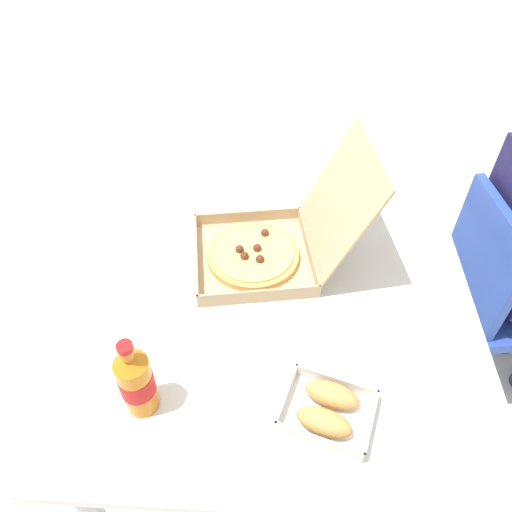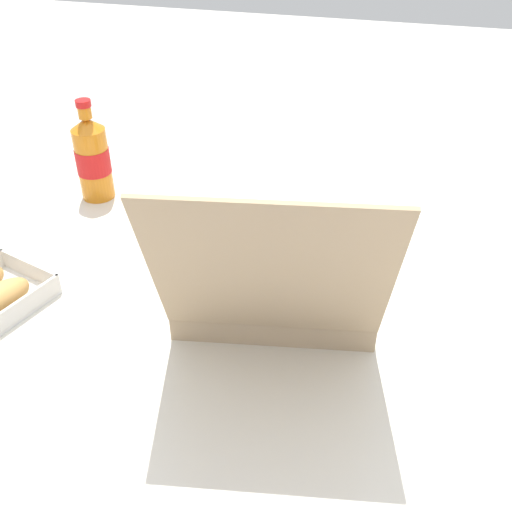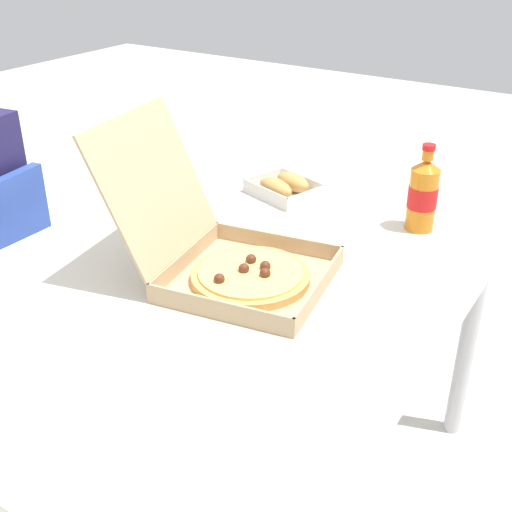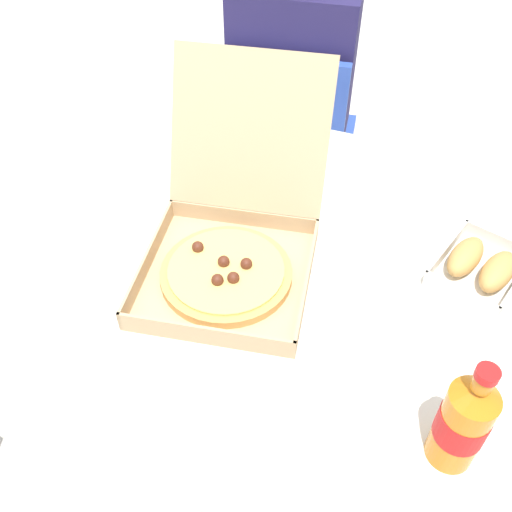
% 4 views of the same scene
% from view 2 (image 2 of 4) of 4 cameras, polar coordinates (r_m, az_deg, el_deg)
% --- Properties ---
extents(dining_table, '(1.36, 1.02, 0.72)m').
position_cam_2_polar(dining_table, '(1.06, 1.51, -8.16)').
color(dining_table, silver).
rests_on(dining_table, ground_plane).
extents(pizza_box_open, '(0.40, 0.51, 0.34)m').
position_cam_2_polar(pizza_box_open, '(1.01, 1.98, -1.98)').
color(pizza_box_open, tan).
rests_on(pizza_box_open, dining_table).
extents(cola_bottle, '(0.07, 0.07, 0.22)m').
position_cam_2_polar(cola_bottle, '(1.35, -15.41, 9.08)').
color(cola_bottle, orange).
rests_on(cola_bottle, dining_table).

